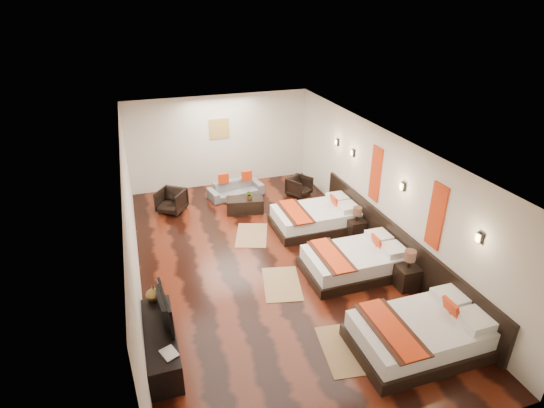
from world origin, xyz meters
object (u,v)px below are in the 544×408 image
object	(u,v)px
nightstand_a	(407,274)
table_plant	(250,195)
nightstand_b	(356,226)
coffee_table	(245,205)
book	(163,357)
tv_console	(161,343)
armchair_left	(172,201)
armchair_right	(299,186)
bed_mid	(355,261)
bed_near	(422,334)
tv	(159,309)
figurine	(154,293)
bed_far	(316,218)
sofa	(236,189)

from	to	relation	value
nightstand_a	table_plant	size ratio (longest dim) A/B	3.32
nightstand_b	coffee_table	distance (m)	3.13
book	table_plant	distance (m)	5.93
tv_console	armchair_left	bearing A→B (deg)	81.75
tv_console	book	bearing A→B (deg)	-90.00
nightstand_a	armchair_right	bearing A→B (deg)	95.23
table_plant	bed_mid	bearing A→B (deg)	-68.16
bed_near	tv	size ratio (longest dim) A/B	2.32
bed_mid	figurine	world-z (taller)	figurine
bed_near	bed_far	world-z (taller)	bed_near
nightstand_a	bed_mid	bearing A→B (deg)	133.18
nightstand_b	book	distance (m)	5.86
bed_near	armchair_right	distance (m)	6.40
armchair_right	table_plant	size ratio (longest dim) A/B	2.41
bed_far	tv	distance (m)	5.19
bed_mid	tv	bearing A→B (deg)	-166.66
armchair_left	armchair_right	distance (m)	3.73
bed_near	book	bearing A→B (deg)	172.24
bed_near	table_plant	size ratio (longest dim) A/B	8.73
bed_mid	sofa	bearing A→B (deg)	108.28
nightstand_b	sofa	distance (m)	3.93
bed_mid	nightstand_b	xyz separation A→B (m)	(0.75, 1.37, 0.00)
armchair_right	table_plant	xyz separation A→B (m)	(-1.69, -0.60, 0.24)
nightstand_b	armchair_left	distance (m)	5.03
coffee_table	table_plant	bearing A→B (deg)	-27.45
nightstand_a	nightstand_b	bearing A→B (deg)	90.00
book	bed_far	bearing A→B (deg)	42.54
bed_far	table_plant	bearing A→B (deg)	135.30
nightstand_a	armchair_right	xyz separation A→B (m)	(-0.44, 4.86, -0.02)
bed_mid	figurine	distance (m)	4.23
bed_mid	armchair_right	world-z (taller)	bed_mid
figurine	table_plant	world-z (taller)	figurine
figurine	sofa	size ratio (longest dim) A/B	0.19
figurine	nightstand_b	bearing A→B (deg)	19.04
table_plant	figurine	bearing A→B (deg)	-126.43
bed_far	sofa	distance (m)	2.91
nightstand_a	figurine	size ratio (longest dim) A/B	2.84
bed_far	figurine	distance (m)	4.87
figurine	bed_mid	bearing A→B (deg)	4.58
nightstand_a	tv_console	world-z (taller)	nightstand_a
armchair_left	coffee_table	xyz separation A→B (m)	(1.91, -0.65, -0.12)
tv_console	armchair_right	world-z (taller)	armchair_right
tv_console	tv	world-z (taller)	tv
nightstand_b	tv_console	bearing A→B (deg)	-152.90
nightstand_a	tv	size ratio (longest dim) A/B	0.88
nightstand_a	table_plant	distance (m)	4.78
figurine	armchair_right	world-z (taller)	figurine
tv_console	coffee_table	distance (m)	5.41
nightstand_a	coffee_table	distance (m)	4.89
bed_near	book	distance (m)	4.25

